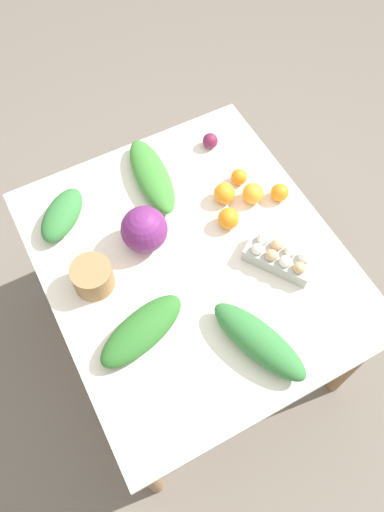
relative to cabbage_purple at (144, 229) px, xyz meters
name	(u,v)px	position (x,y,z in m)	size (l,w,h in m)	color
ground_plane	(192,332)	(-0.15, -0.12, -0.86)	(8.00, 8.00, 0.00)	#70665B
dining_table	(192,271)	(-0.15, -0.12, -0.19)	(1.22, 1.05, 0.78)	silver
cabbage_purple	(144,229)	(0.00, 0.00, 0.00)	(0.17, 0.17, 0.17)	#6B2366
egg_carton	(280,257)	(-0.31, -0.39, -0.04)	(0.27, 0.23, 0.09)	#A8A8A3
paper_bag	(93,277)	(-0.07, 0.24, -0.03)	(0.15, 0.15, 0.11)	#997047
greens_bunch_kale	(259,341)	(-0.54, -0.15, -0.04)	(0.37, 0.12, 0.10)	#337538
greens_bunch_dandelion	(152,176)	(0.24, -0.14, -0.05)	(0.39, 0.13, 0.08)	#3D8433
greens_bunch_beet_tops	(142,330)	(-0.33, 0.17, -0.04)	(0.34, 0.13, 0.08)	#2D6B28
greens_bunch_chard	(62,215)	(0.23, 0.24, -0.04)	(0.25, 0.12, 0.08)	#337538
beet_root	(210,141)	(0.30, -0.44, -0.05)	(0.06, 0.06, 0.06)	maroon
orange_0	(253,193)	(-0.02, -0.45, -0.04)	(0.08, 0.08, 0.08)	orange
orange_1	(280,193)	(-0.06, -0.55, -0.05)	(0.07, 0.07, 0.07)	orange
orange_2	(224,193)	(0.03, -0.35, -0.04)	(0.08, 0.08, 0.08)	orange
orange_3	(239,177)	(0.08, -0.45, -0.05)	(0.06, 0.06, 0.06)	orange
orange_4	(228,219)	(-0.08, -0.31, -0.04)	(0.08, 0.08, 0.08)	orange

